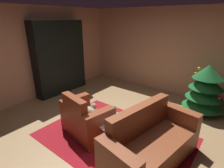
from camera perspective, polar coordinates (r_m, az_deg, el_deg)
ground_plane at (r=3.95m, az=0.88°, el=-14.35°), size 6.77×6.77×0.00m
wall_back at (r=5.80m, az=18.07°, el=9.95°), size 5.76×0.06×2.58m
wall_left at (r=5.54m, az=-23.60°, el=8.79°), size 0.06×5.64×2.58m
area_rug at (r=3.74m, az=0.84°, el=-16.60°), size 2.88×2.06×0.01m
bookshelf_unit at (r=5.78m, az=-15.53°, el=7.85°), size 0.34×1.69×2.20m
armchair_red at (r=3.70m, az=-8.48°, el=-11.38°), size 1.12×0.83×0.90m
couch_red at (r=3.13m, az=12.29°, el=-18.32°), size 1.04×1.88×0.93m
coffee_table at (r=3.42m, az=1.55°, el=-12.60°), size 0.72×0.72×0.43m
book_stack_on_table at (r=3.37m, az=1.79°, el=-11.27°), size 0.24×0.19×0.11m
bottle_on_table at (r=3.52m, az=0.97°, el=-9.15°), size 0.07×0.07×0.22m
decorated_tree at (r=4.90m, az=27.78°, el=-1.47°), size 0.96×0.96×1.23m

